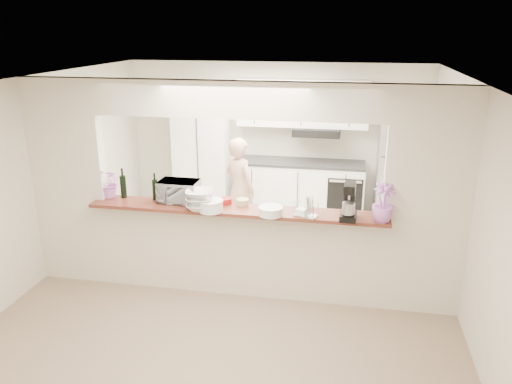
% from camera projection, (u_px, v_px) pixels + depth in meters
% --- Properties ---
extents(floor, '(6.00, 6.00, 0.00)m').
position_uv_depth(floor, '(238.00, 292.00, 6.01)').
color(floor, gray).
rests_on(floor, ground).
extents(tile_overlay, '(5.00, 2.90, 0.01)m').
position_uv_depth(tile_overlay, '(261.00, 240.00, 7.45)').
color(tile_overlay, beige).
rests_on(tile_overlay, floor).
extents(partition, '(5.00, 0.15, 2.50)m').
position_uv_depth(partition, '(236.00, 174.00, 5.54)').
color(partition, silver).
rests_on(partition, floor).
extents(bar_counter, '(3.40, 0.38, 1.09)m').
position_uv_depth(bar_counter, '(237.00, 248.00, 5.82)').
color(bar_counter, silver).
rests_on(bar_counter, floor).
extents(kitchen_cabinets, '(3.15, 0.62, 2.25)m').
position_uv_depth(kitchen_cabinets, '(262.00, 157.00, 8.28)').
color(kitchen_cabinets, white).
rests_on(kitchen_cabinets, floor).
extents(refrigerator, '(0.75, 0.70, 1.70)m').
position_uv_depth(refrigerator, '(401.00, 173.00, 7.85)').
color(refrigerator, '#B5B4BA').
rests_on(refrigerator, floor).
extents(flower_left, '(0.39, 0.36, 0.36)m').
position_uv_depth(flower_left, '(109.00, 183.00, 5.93)').
color(flower_left, '#D571B9').
rests_on(flower_left, bar_counter).
extents(wine_bottle_a, '(0.07, 0.07, 0.36)m').
position_uv_depth(wine_bottle_a, '(123.00, 186.00, 5.93)').
color(wine_bottle_a, black).
rests_on(wine_bottle_a, bar_counter).
extents(wine_bottle_b, '(0.07, 0.07, 0.33)m').
position_uv_depth(wine_bottle_b, '(155.00, 189.00, 5.87)').
color(wine_bottle_b, black).
rests_on(wine_bottle_b, bar_counter).
extents(toaster_oven, '(0.46, 0.32, 0.25)m').
position_uv_depth(toaster_oven, '(179.00, 191.00, 5.80)').
color(toaster_oven, '#AAAAAF').
rests_on(toaster_oven, bar_counter).
extents(serving_bowls, '(0.34, 0.34, 0.22)m').
position_uv_depth(serving_bowls, '(199.00, 200.00, 5.54)').
color(serving_bowls, silver).
rests_on(serving_bowls, bar_counter).
extents(plate_stack_a, '(0.28, 0.28, 0.13)m').
position_uv_depth(plate_stack_a, '(211.00, 206.00, 5.51)').
color(plate_stack_a, white).
rests_on(plate_stack_a, bar_counter).
extents(plate_stack_b, '(0.27, 0.27, 0.09)m').
position_uv_depth(plate_stack_b, '(271.00, 211.00, 5.40)').
color(plate_stack_b, white).
rests_on(plate_stack_b, bar_counter).
extents(red_bowl, '(0.15, 0.15, 0.07)m').
position_uv_depth(red_bowl, '(226.00, 201.00, 5.76)').
color(red_bowl, maroon).
rests_on(red_bowl, bar_counter).
extents(tan_bowl, '(0.15, 0.15, 0.07)m').
position_uv_depth(tan_bowl, '(242.00, 202.00, 5.72)').
color(tan_bowl, tan).
rests_on(tan_bowl, bar_counter).
extents(utensil_caddy, '(0.28, 0.22, 0.23)m').
position_uv_depth(utensil_caddy, '(306.00, 208.00, 5.36)').
color(utensil_caddy, silver).
rests_on(utensil_caddy, bar_counter).
extents(stand_mixer, '(0.19, 0.28, 0.40)m').
position_uv_depth(stand_mixer, '(349.00, 203.00, 5.26)').
color(stand_mixer, black).
rests_on(stand_mixer, bar_counter).
extents(flower_right, '(0.30, 0.30, 0.42)m').
position_uv_depth(flower_right, '(383.00, 203.00, 5.18)').
color(flower_right, '#A962B7').
rests_on(flower_right, bar_counter).
extents(person, '(0.67, 0.63, 1.54)m').
position_uv_depth(person, '(240.00, 190.00, 7.29)').
color(person, tan).
rests_on(person, floor).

